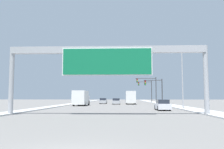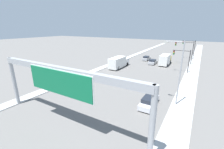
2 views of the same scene
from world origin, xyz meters
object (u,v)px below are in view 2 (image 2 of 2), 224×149
(traffic_light_near_intersection, at_px, (184,57))
(traffic_light_far_intersection, at_px, (191,46))
(traffic_light_mid_block, at_px, (187,49))
(truck_box_secondary, at_px, (119,62))
(truck_box_primary, at_px, (165,60))
(sign_gantry, at_px, (60,80))
(car_far_left, at_px, (149,102))
(street_lamp_right, at_px, (178,69))
(car_near_left, at_px, (146,58))
(car_mid_center, at_px, (153,62))

(traffic_light_near_intersection, relative_size, traffic_light_far_intersection, 0.88)
(traffic_light_mid_block, bearing_deg, truck_box_secondary, -138.25)
(truck_box_primary, relative_size, traffic_light_far_intersection, 1.14)
(sign_gantry, xyz_separation_m, truck_box_primary, (3.50, 36.28, -4.02))
(sign_gantry, relative_size, car_far_left, 4.31)
(truck_box_secondary, height_order, street_lamp_right, street_lamp_right)
(truck_box_primary, relative_size, truck_box_secondary, 0.89)
(car_near_left, distance_m, traffic_light_mid_block, 12.75)
(car_mid_center, bearing_deg, truck_box_primary, 12.85)
(car_mid_center, relative_size, truck_box_primary, 0.58)
(car_far_left, distance_m, traffic_light_near_intersection, 21.06)
(truck_box_primary, height_order, traffic_light_near_intersection, traffic_light_near_intersection)
(car_mid_center, relative_size, street_lamp_right, 0.47)
(traffic_light_near_intersection, relative_size, traffic_light_mid_block, 0.83)
(traffic_light_far_intersection, distance_m, street_lamp_right, 38.48)
(traffic_light_near_intersection, bearing_deg, street_lamp_right, -86.54)
(sign_gantry, distance_m, traffic_light_mid_block, 41.03)
(traffic_light_far_intersection, bearing_deg, truck_box_primary, -111.49)
(car_far_left, bearing_deg, car_near_left, 109.02)
(car_far_left, bearing_deg, car_mid_center, 105.01)
(traffic_light_mid_block, bearing_deg, street_lamp_right, -87.12)
(sign_gantry, relative_size, truck_box_primary, 2.72)
(traffic_light_near_intersection, height_order, traffic_light_far_intersection, traffic_light_far_intersection)
(car_mid_center, bearing_deg, traffic_light_far_intersection, 58.56)
(truck_box_secondary, distance_m, traffic_light_mid_block, 21.14)
(car_near_left, height_order, street_lamp_right, street_lamp_right)
(truck_box_primary, height_order, traffic_light_far_intersection, traffic_light_far_intersection)
(traffic_light_mid_block, distance_m, traffic_light_far_intersection, 10.01)
(traffic_light_far_intersection, bearing_deg, street_lamp_right, -88.38)
(sign_gantry, height_order, traffic_light_near_intersection, sign_gantry)
(sign_gantry, relative_size, traffic_light_far_intersection, 3.10)
(traffic_light_near_intersection, bearing_deg, sign_gantry, -106.49)
(truck_box_secondary, xyz_separation_m, street_lamp_right, (17.03, -14.53, 3.88))
(street_lamp_right, bearing_deg, traffic_light_near_intersection, 93.46)
(sign_gantry, distance_m, car_mid_center, 35.82)
(sign_gantry, xyz_separation_m, car_mid_center, (0.00, 35.48, -4.95))
(sign_gantry, bearing_deg, truck_box_secondary, 104.97)
(car_mid_center, distance_m, truck_box_secondary, 11.67)
(truck_box_primary, distance_m, traffic_light_near_intersection, 8.52)
(car_mid_center, xyz_separation_m, traffic_light_mid_block, (8.60, 4.63, 4.01))
(truck_box_secondary, bearing_deg, traffic_light_mid_block, 41.75)
(car_mid_center, height_order, truck_box_primary, truck_box_primary)
(traffic_light_near_intersection, bearing_deg, truck_box_primary, 131.27)
(traffic_light_near_intersection, bearing_deg, car_far_left, -95.27)
(car_mid_center, distance_m, truck_box_primary, 3.71)
(traffic_light_far_intersection, height_order, street_lamp_right, street_lamp_right)
(traffic_light_mid_block, bearing_deg, sign_gantry, -102.10)
(street_lamp_right, bearing_deg, truck_box_secondary, 139.52)
(car_near_left, distance_m, traffic_light_near_intersection, 16.10)
(traffic_light_near_intersection, distance_m, traffic_light_mid_block, 10.04)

